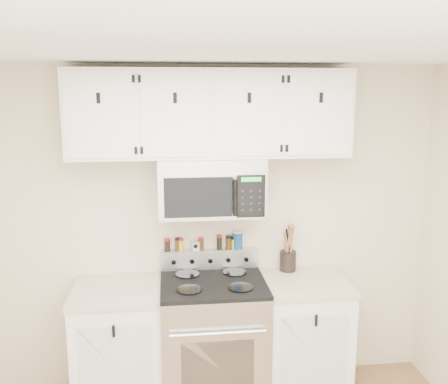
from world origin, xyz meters
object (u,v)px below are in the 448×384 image
at_px(microwave, 211,186).
at_px(utensil_crock, 288,259).
at_px(salt_canister, 238,240).
at_px(range, 213,340).

height_order(microwave, utensil_crock, microwave).
bearing_deg(salt_canister, range, -127.80).
relative_size(microwave, utensil_crock, 2.08).
relative_size(utensil_crock, salt_canister, 2.62).
relative_size(range, salt_canister, 7.88).
relative_size(range, microwave, 1.45).
height_order(range, microwave, microwave).
height_order(utensil_crock, salt_canister, utensil_crock).
distance_m(microwave, utensil_crock, 0.88).
relative_size(microwave, salt_canister, 5.44).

